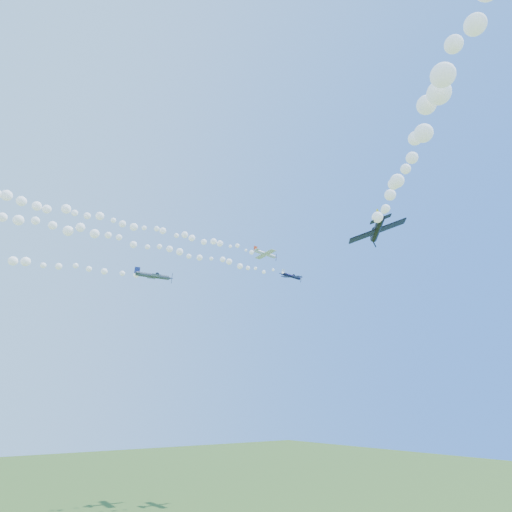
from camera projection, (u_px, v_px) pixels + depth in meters
plane_white at (265, 254)px, 104.74m from camera, size 6.95×7.33×2.73m
smoke_trail_white at (82, 214)px, 82.38m from camera, size 81.51×6.80×2.96m
plane_navy at (292, 276)px, 101.60m from camera, size 6.40×6.51×2.25m
smoke_trail_navy at (127, 241)px, 79.29m from camera, size 76.26×2.83×2.55m
plane_grey at (154, 276)px, 76.63m from camera, size 7.03×7.35×2.30m
plane_black at (377, 230)px, 53.85m from camera, size 6.52×6.30×2.83m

